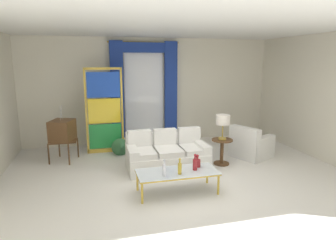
% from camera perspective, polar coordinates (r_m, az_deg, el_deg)
% --- Properties ---
extents(ground_plane, '(16.00, 16.00, 0.00)m').
position_cam_1_polar(ground_plane, '(6.12, 2.48, -11.32)').
color(ground_plane, white).
extents(wall_rear, '(8.00, 0.12, 3.00)m').
position_cam_1_polar(wall_rear, '(8.66, -3.34, 5.70)').
color(wall_rear, silver).
rests_on(wall_rear, ground).
extents(wall_right, '(0.12, 7.00, 3.00)m').
position_cam_1_polar(wall_right, '(8.06, 27.06, 4.03)').
color(wall_right, silver).
rests_on(wall_right, ground).
extents(ceiling_slab, '(8.00, 7.60, 0.04)m').
position_cam_1_polar(ceiling_slab, '(6.44, 0.57, 17.27)').
color(ceiling_slab, white).
extents(curtained_window, '(2.00, 0.17, 2.70)m').
position_cam_1_polar(curtained_window, '(8.43, -4.59, 7.17)').
color(curtained_window, white).
rests_on(curtained_window, ground).
extents(couch_white_long, '(1.76, 0.93, 0.86)m').
position_cam_1_polar(couch_white_long, '(6.61, -0.29, -6.73)').
color(couch_white_long, white).
rests_on(couch_white_long, ground).
extents(coffee_table, '(1.46, 0.61, 0.41)m').
position_cam_1_polar(coffee_table, '(5.39, 1.81, -10.22)').
color(coffee_table, silver).
rests_on(coffee_table, ground).
extents(bottle_blue_decanter, '(0.12, 0.12, 0.24)m').
position_cam_1_polar(bottle_blue_decanter, '(5.59, 5.68, -8.19)').
color(bottle_blue_decanter, maroon).
rests_on(bottle_blue_decanter, coffee_table).
extents(bottle_crystal_tall, '(0.08, 0.08, 0.31)m').
position_cam_1_polar(bottle_crystal_tall, '(5.41, 5.26, -8.42)').
color(bottle_crystal_tall, maroon).
rests_on(bottle_crystal_tall, coffee_table).
extents(bottle_amber_squat, '(0.06, 0.06, 0.31)m').
position_cam_1_polar(bottle_amber_squat, '(5.11, -0.73, -9.56)').
color(bottle_amber_squat, silver).
rests_on(bottle_amber_squat, coffee_table).
extents(bottle_ruby_flask, '(0.07, 0.07, 0.29)m').
position_cam_1_polar(bottle_ruby_flask, '(5.21, 2.29, -9.24)').
color(bottle_ruby_flask, gold).
rests_on(bottle_ruby_flask, coffee_table).
extents(vintage_tv, '(0.67, 0.72, 1.35)m').
position_cam_1_polar(vintage_tv, '(7.38, -19.81, -2.07)').
color(vintage_tv, brown).
rests_on(vintage_tv, ground).
extents(armchair_white, '(1.08, 1.07, 0.80)m').
position_cam_1_polar(armchair_white, '(7.60, 15.66, -4.86)').
color(armchair_white, white).
rests_on(armchair_white, ground).
extents(stained_glass_divider, '(0.95, 0.05, 2.20)m').
position_cam_1_polar(stained_glass_divider, '(7.71, -12.21, 1.42)').
color(stained_glass_divider, gold).
rests_on(stained_glass_divider, ground).
extents(peacock_figurine, '(0.44, 0.60, 0.50)m').
position_cam_1_polar(peacock_figurine, '(7.51, -9.16, -5.31)').
color(peacock_figurine, beige).
rests_on(peacock_figurine, ground).
extents(round_side_table, '(0.48, 0.48, 0.59)m').
position_cam_1_polar(round_side_table, '(6.93, 10.40, -5.62)').
color(round_side_table, brown).
rests_on(round_side_table, ground).
extents(table_lamp_brass, '(0.32, 0.32, 0.57)m').
position_cam_1_polar(table_lamp_brass, '(6.76, 10.61, -0.16)').
color(table_lamp_brass, '#B29338').
rests_on(table_lamp_brass, round_side_table).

